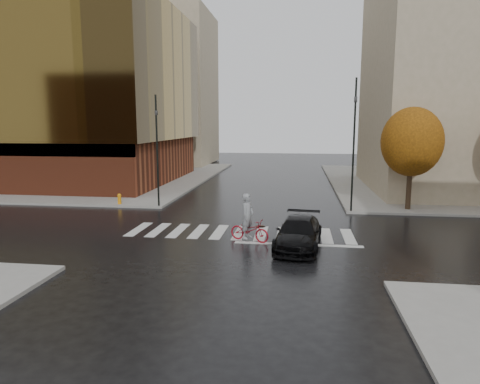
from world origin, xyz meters
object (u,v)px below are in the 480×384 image
object	(u,v)px
cyclist	(249,225)
traffic_light_nw	(157,144)
traffic_light_ne	(354,135)
fire_hydrant	(119,198)
sedan	(299,233)

from	to	relation	value
cyclist	traffic_light_nw	distance (m)	10.66
traffic_light_ne	fire_hydrant	world-z (taller)	traffic_light_ne
sedan	fire_hydrant	bearing A→B (deg)	151.76
sedan	traffic_light_nw	size ratio (longest dim) A/B	0.65
cyclist	sedan	bearing A→B (deg)	-86.44
traffic_light_nw	fire_hydrant	bearing A→B (deg)	-81.24
traffic_light_ne	traffic_light_nw	bearing A→B (deg)	-11.55
fire_hydrant	traffic_light_ne	bearing A→B (deg)	-0.74
cyclist	fire_hydrant	world-z (taller)	cyclist
cyclist	traffic_light_nw	size ratio (longest dim) A/B	0.32
traffic_light_nw	fire_hydrant	xyz separation A→B (m)	(-2.86, 0.20, -3.76)
cyclist	traffic_light_nw	xyz separation A→B (m)	(-6.93, 7.30, 3.51)
sedan	traffic_light_ne	world-z (taller)	traffic_light_ne
traffic_light_ne	fire_hydrant	xyz separation A→B (m)	(-15.46, 0.20, -4.39)
traffic_light_nw	fire_hydrant	distance (m)	4.72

